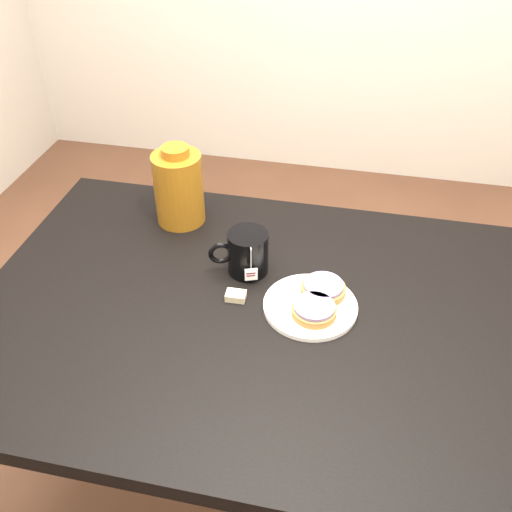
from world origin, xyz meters
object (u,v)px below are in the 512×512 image
Objects in this scene: plate at (310,305)px; bagel_back at (323,288)px; mug at (247,252)px; bagel_front at (314,310)px; teabag_pouch at (236,296)px; table at (281,338)px; bagel_package at (179,187)px.

bagel_back is at bearing 63.32° from plate.
mug is at bearing 149.16° from plate.
plate is 1.38× the size of mug.
bagel_front is at bearing -98.82° from bagel_back.
bagel_front is at bearing -7.46° from teabag_pouch.
table is 6.42× the size of bagel_package.
teabag_pouch is (-0.19, -0.05, -0.02)m from bagel_back.
plate is at bearing 111.20° from bagel_front.
teabag_pouch reaches higher than plate.
bagel_back is at bearing -29.17° from bagel_package.
bagel_front is at bearing -68.80° from plate.
mug is (-0.18, 0.13, 0.03)m from bagel_front.
bagel_back is 0.20m from mug.
table is 6.62× the size of plate.
plate is 0.97× the size of bagel_package.
mug reaches higher than plate.
bagel_back is at bearing 81.18° from bagel_front.
bagel_back is 0.20m from teabag_pouch.
bagel_back is at bearing 41.05° from table.
bagel_package is at bearing 142.85° from bagel_front.
table is 0.15m from bagel_back.
teabag_pouch reaches higher than table.
teabag_pouch is at bearing -178.33° from plate.
teabag_pouch is at bearing 169.11° from table.
teabag_pouch is (-0.17, -0.00, 0.00)m from plate.
mug is (-0.17, 0.10, 0.05)m from plate.
mug is 0.12m from teabag_pouch.
bagel_package is (-0.22, 0.28, 0.09)m from teabag_pouch.
bagel_back is 0.07m from bagel_front.
mug reaches higher than teabag_pouch.
table is at bearing -10.89° from teabag_pouch.
bagel_front is 0.18m from teabag_pouch.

